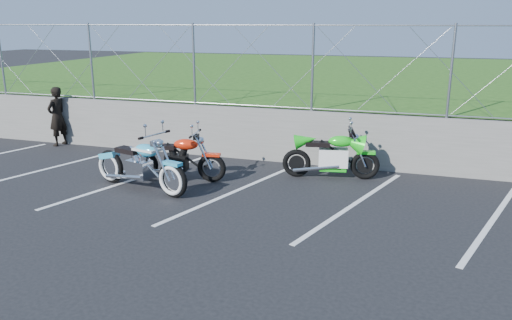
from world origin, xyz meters
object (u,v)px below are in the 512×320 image
(cruiser_turquoise, at_px, (141,167))
(sportbike_green, at_px, (332,157))
(naked_orange, at_px, (179,160))
(person_standing, at_px, (57,116))

(cruiser_turquoise, bearing_deg, sportbike_green, 44.21)
(sportbike_green, bearing_deg, cruiser_turquoise, -161.24)
(sportbike_green, bearing_deg, naked_orange, -170.00)
(cruiser_turquoise, height_order, naked_orange, cruiser_turquoise)
(cruiser_turquoise, xyz_separation_m, naked_orange, (0.43, 0.83, -0.04))
(cruiser_turquoise, bearing_deg, person_standing, 161.99)
(cruiser_turquoise, relative_size, person_standing, 1.48)
(naked_orange, bearing_deg, cruiser_turquoise, -125.77)
(cruiser_turquoise, relative_size, sportbike_green, 1.15)
(person_standing, bearing_deg, naked_orange, 75.79)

